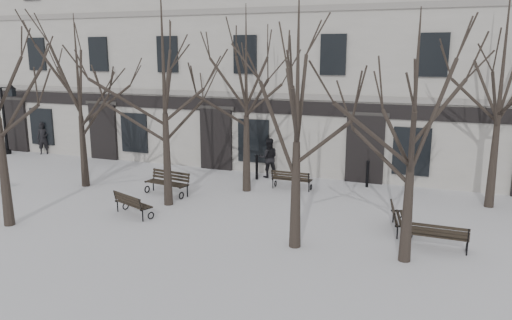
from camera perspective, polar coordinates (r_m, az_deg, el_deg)
The scene contains 18 objects.
ground at distance 15.75m, azimuth -5.45°, elevation -8.29°, with size 100.00×100.00×0.00m, color silver.
building at distance 26.96m, azimuth 6.94°, elevation 12.18°, with size 40.40×10.20×11.40m.
tree_1 at distance 17.93m, azimuth -10.55°, elevation 10.50°, with size 5.63×5.63×8.04m.
tree_2 at distance 13.65m, azimuth 4.77°, elevation 8.29°, with size 5.13×5.13×7.32m.
tree_3 at distance 13.27m, azimuth 17.65°, elevation 5.66°, with size 4.61×4.61×6.59m.
tree_4 at distance 21.52m, azimuth -19.66°, elevation 8.53°, with size 4.90×4.90×7.00m.
tree_5 at distance 19.54m, azimuth -1.13°, elevation 9.46°, with size 5.11×5.11×7.30m.
tree_6 at distance 19.32m, azimuth 26.40°, elevation 9.55°, with size 5.62×5.62×8.03m.
bench_1 at distance 17.63m, azimuth -13.99°, elevation -4.84°, with size 1.69×1.13×0.81m.
bench_2 at distance 15.13m, azimuth 20.09°, elevation -8.07°, with size 1.65×0.62×0.82m.
bench_3 at distance 19.92m, azimuth -10.05°, elevation -2.50°, with size 1.91×0.95×0.93m.
bench_4 at distance 20.36m, azimuth 4.08°, elevation -2.19°, with size 1.63×0.60×0.82m.
bench_5 at distance 16.36m, azimuth 16.03°, elevation -6.30°, with size 0.86×1.68×0.81m.
lamp_post at distance 30.27m, azimuth -26.55°, elevation 4.68°, with size 1.19×0.44×3.80m.
bollard_a at distance 21.91m, azimuth 0.09°, elevation -0.72°, with size 0.14×0.14×1.11m.
bollard_b at distance 21.16m, azimuth 12.62°, elevation -1.44°, with size 0.15×0.15×1.14m.
pedestrian_a at distance 29.89m, azimuth -23.01°, elevation 0.64°, with size 0.64×0.42×1.75m, color black.
pedestrian_b at distance 22.43m, azimuth 1.43°, elevation -1.97°, with size 0.87×0.67×1.78m, color black.
Camera 1 is at (6.66, -13.16, 5.51)m, focal length 35.00 mm.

